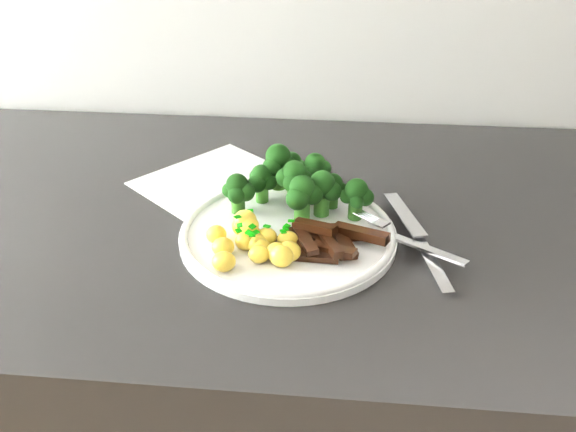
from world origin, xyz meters
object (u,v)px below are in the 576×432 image
object	(u,v)px
beef_strips	(327,240)
plate	(288,232)
knife	(423,250)
broccoli	(297,181)
fork	(409,239)
potatoes	(255,242)
recipe_paper	(239,194)

from	to	relation	value
beef_strips	plate	bearing A→B (deg)	147.32
plate	knife	xyz separation A→B (m)	(0.16, -0.02, 0.00)
plate	broccoli	distance (m)	0.07
fork	knife	xyz separation A→B (m)	(0.02, -0.01, -0.01)
beef_strips	fork	size ratio (longest dim) A/B	1.06
beef_strips	fork	world-z (taller)	beef_strips
potatoes	recipe_paper	bearing A→B (deg)	106.57
beef_strips	knife	xyz separation A→B (m)	(0.11, 0.01, -0.01)
fork	knife	size ratio (longest dim) A/B	0.62
plate	recipe_paper	bearing A→B (deg)	127.15
potatoes	fork	xyz separation A→B (m)	(0.17, 0.03, -0.00)
knife	recipe_paper	bearing A→B (deg)	151.89
broccoli	beef_strips	world-z (taller)	broccoli
recipe_paper	potatoes	bearing A→B (deg)	-73.43
plate	fork	xyz separation A→B (m)	(0.14, -0.02, 0.01)
broccoli	potatoes	xyz separation A→B (m)	(-0.04, -0.10, -0.02)
recipe_paper	broccoli	size ratio (longest dim) A/B	1.77
recipe_paper	fork	size ratio (longest dim) A/B	2.59
plate	knife	world-z (taller)	knife
recipe_paper	fork	world-z (taller)	fork
fork	recipe_paper	bearing A→B (deg)	151.40
beef_strips	fork	distance (m)	0.09
plate	potatoes	xyz separation A→B (m)	(-0.03, -0.05, 0.01)
potatoes	knife	distance (m)	0.19
plate	potatoes	size ratio (longest dim) A/B	2.32
plate	potatoes	distance (m)	0.06
beef_strips	recipe_paper	bearing A→B (deg)	133.30
potatoes	beef_strips	bearing A→B (deg)	10.78
beef_strips	knife	distance (m)	0.11
plate	broccoli	xyz separation A→B (m)	(0.01, 0.06, 0.04)
potatoes	beef_strips	xyz separation A→B (m)	(0.08, 0.02, -0.00)
recipe_paper	plate	distance (m)	0.13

